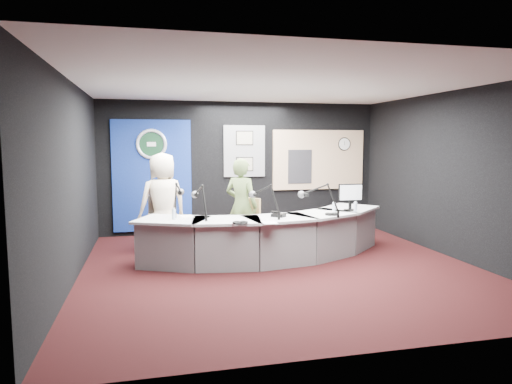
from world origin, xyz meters
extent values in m
plane|color=black|center=(0.00, 0.00, 0.00)|extent=(6.00, 6.00, 0.00)
cube|color=silver|center=(0.00, 0.00, 2.80)|extent=(6.00, 6.00, 0.02)
cube|color=black|center=(0.00, 3.00, 1.40)|extent=(6.00, 0.02, 2.80)
cube|color=black|center=(0.00, -3.00, 1.40)|extent=(6.00, 0.02, 2.80)
cube|color=black|center=(-3.00, 0.00, 1.40)|extent=(0.02, 6.00, 2.80)
cube|color=black|center=(3.00, 0.00, 1.40)|extent=(0.02, 6.00, 2.80)
cube|color=navy|center=(-1.90, 2.97, 1.25)|extent=(1.60, 0.05, 2.30)
torus|color=silver|center=(-1.90, 2.93, 1.90)|extent=(0.63, 0.07, 0.63)
cylinder|color=black|center=(-1.90, 2.94, 1.90)|extent=(0.48, 0.01, 0.48)
cube|color=slate|center=(0.05, 2.97, 1.75)|extent=(0.90, 0.04, 1.10)
cube|color=gray|center=(0.05, 2.94, 2.03)|extent=(0.34, 0.02, 0.27)
cube|color=gray|center=(0.05, 2.94, 1.47)|extent=(0.34, 0.02, 0.27)
cube|color=tan|center=(1.75, 2.97, 1.55)|extent=(2.12, 0.06, 1.32)
cube|color=#FFD5A1|center=(1.75, 2.96, 1.55)|extent=(2.00, 0.02, 1.20)
cube|color=black|center=(1.30, 2.94, 1.40)|extent=(0.55, 0.02, 0.75)
cylinder|color=white|center=(2.35, 2.94, 1.90)|extent=(0.28, 0.01, 0.28)
cube|color=slate|center=(-1.74, 1.82, 0.62)|extent=(0.51, 0.13, 0.70)
imported|color=#FCE9C9|center=(-1.74, 1.57, 0.88)|extent=(1.00, 0.81, 1.76)
imported|color=#526736|center=(-0.40, 1.06, 0.83)|extent=(0.72, 0.70, 1.66)
cube|color=black|center=(1.45, 0.64, 1.07)|extent=(0.42, 0.04, 0.29)
cube|color=black|center=(0.05, 0.27, 0.78)|extent=(0.26, 0.25, 0.05)
torus|color=black|center=(0.95, 0.25, 0.77)|extent=(0.24, 0.24, 0.04)
torus|color=black|center=(-0.67, -0.20, 0.77)|extent=(0.23, 0.23, 0.04)
cube|color=white|center=(-1.38, 0.64, 0.75)|extent=(0.23, 0.31, 0.00)
cube|color=white|center=(-0.23, -0.20, 0.75)|extent=(0.22, 0.30, 0.00)
camera|label=1|loc=(-1.95, -6.68, 1.94)|focal=32.00mm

